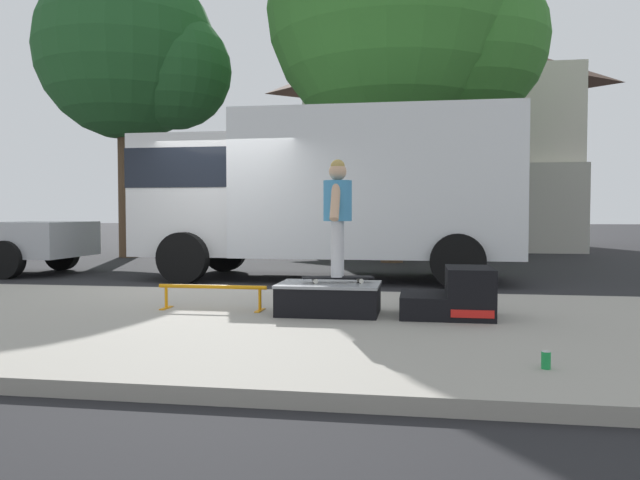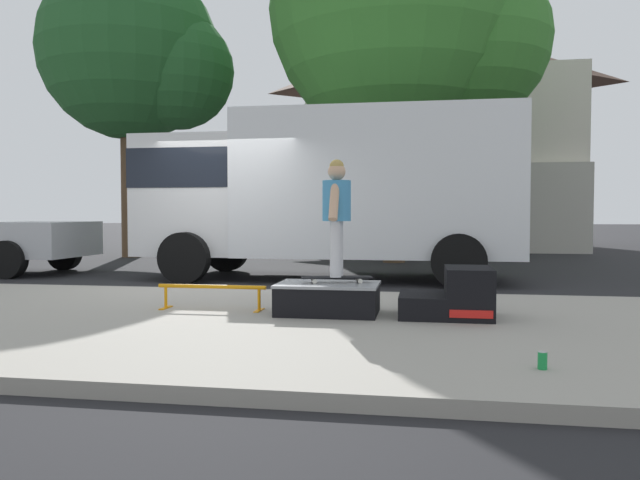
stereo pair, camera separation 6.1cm
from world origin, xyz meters
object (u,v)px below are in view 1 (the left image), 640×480
Objects in this scene: box_truck at (325,188)px; street_tree_neighbour at (408,20)px; grind_rail at (212,291)px; skate_box at (329,297)px; skateboard at (338,278)px; kicker_ramp at (455,296)px; skater_kid at (338,208)px; street_tree_main at (136,56)px; soda_can at (546,360)px.

box_truck is 0.74× the size of street_tree_neighbour.
grind_rail is at bearing -97.17° from box_truck.
skate_box is 0.24m from skateboard.
grind_rail is 1.59× the size of skateboard.
skater_kid reaches higher than kicker_ramp.
kicker_ramp is at bearing -85.60° from street_tree_neighbour.
grind_rail is 4.89m from box_truck.
street_tree_neighbour is (7.51, -0.74, 0.40)m from street_tree_main.
soda_can is 0.02× the size of street_tree_main.
box_truck reaches higher than skater_kid.
skate_box reaches higher than soda_can.
kicker_ramp is at bearing 103.35° from soda_can.
grind_rail is 0.18× the size of box_truck.
skater_kid is 0.14× the size of street_tree_neighbour.
box_truck reaches higher than skateboard.
skater_kid is (1.45, -0.01, 0.95)m from grind_rail.
grind_rail is 10.73m from street_tree_neighbour.
street_tree_main reaches higher than soda_can.
kicker_ramp is 13.75m from street_tree_main.
street_tree_neighbour is at bearing 94.40° from kicker_ramp.
kicker_ramp reaches higher than soda_can.
grind_rail is 0.14× the size of street_tree_neighbour.
box_truck reaches higher than grind_rail.
street_tree_main is at bearing 130.27° from kicker_ramp.
skater_kid is 12.63m from street_tree_main.
skater_kid is 4.77m from box_truck.
soda_can is 12.59m from street_tree_neighbour.
street_tree_main is (-6.93, 9.62, 5.11)m from skateboard.
grind_rail is 10.14× the size of soda_can.
grind_rail is at bearing 178.46° from kicker_ramp.
grind_rail is at bearing 179.50° from skater_kid.
street_tree_main reaches higher than grind_rail.
soda_can is (1.78, -2.20, -1.10)m from skater_kid.
street_tree_neighbour is at bearing 86.26° from skater_kid.
skater_kid is at bearing -54.22° from street_tree_main.
grind_rail is at bearing 176.95° from skate_box.
kicker_ramp is 2.21m from soda_can.
skateboard is 2.85m from soda_can.
street_tree_neighbour is (0.67, 8.94, 5.73)m from skate_box.
skater_kid is 10.08m from street_tree_neighbour.
kicker_ramp is 0.12× the size of street_tree_main.
street_tree_main is at bearing 125.78° from skateboard.
skateboard is at bearing 177.28° from kicker_ramp.
box_truck is (-2.64, 6.88, 1.52)m from soda_can.
kicker_ramp is at bearing -65.79° from box_truck.
soda_can is at bearing -83.84° from street_tree_neighbour.
box_truck reaches higher than soda_can.
skateboard is 0.63× the size of skater_kid.
kicker_ramp is at bearing -2.72° from skateboard.
box_truck is (-0.86, 4.67, 1.19)m from skateboard.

